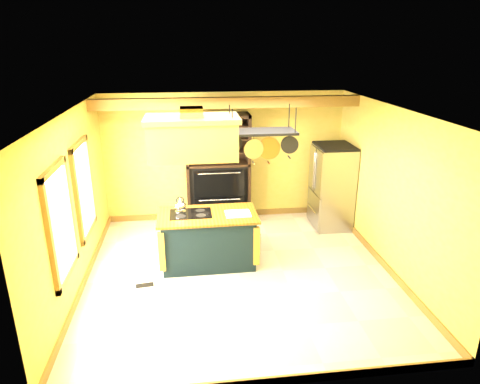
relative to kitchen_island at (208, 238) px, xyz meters
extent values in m
plane|color=beige|center=(0.49, -0.43, -0.47)|extent=(5.00, 5.00, 0.00)
plane|color=white|center=(0.49, -0.43, 2.23)|extent=(5.00, 5.00, 0.00)
cube|color=gold|center=(0.49, 2.07, 0.88)|extent=(5.00, 0.02, 2.70)
cube|color=gold|center=(0.49, -2.93, 0.88)|extent=(5.00, 0.02, 2.70)
cube|color=gold|center=(-2.01, -0.43, 0.88)|extent=(0.02, 5.00, 2.70)
cube|color=gold|center=(2.99, -0.43, 0.88)|extent=(0.02, 5.00, 2.70)
cube|color=olive|center=(0.49, 1.27, 2.12)|extent=(5.00, 0.15, 0.20)
cube|color=olive|center=(-1.98, -1.23, 0.93)|extent=(0.06, 1.06, 1.56)
cube|color=white|center=(-1.96, -1.23, 0.93)|extent=(0.02, 0.85, 1.34)
cube|color=olive|center=(-1.98, 0.17, 0.93)|extent=(0.06, 1.06, 1.56)
cube|color=white|center=(-1.96, 0.17, 0.93)|extent=(0.02, 0.85, 1.34)
cube|color=black|center=(0.00, 0.00, -0.03)|extent=(1.54, 0.85, 0.88)
cube|color=brown|center=(0.00, 0.00, 0.43)|extent=(1.68, 0.94, 0.04)
cube|color=black|center=(-0.28, 0.04, 0.46)|extent=(0.70, 0.49, 0.01)
ellipsoid|color=silver|center=(-0.44, 0.15, 0.56)|extent=(0.20, 0.20, 0.16)
cube|color=white|center=(0.51, -0.07, 0.46)|extent=(0.42, 0.33, 0.02)
cube|color=gold|center=(-0.20, 0.00, 1.72)|extent=(1.38, 0.74, 0.58)
cube|color=olive|center=(-0.20, 0.00, 2.05)|extent=(1.46, 0.83, 0.08)
cube|color=gold|center=(-0.20, 0.00, 2.12)|extent=(0.35, 0.35, 0.22)
cube|color=black|center=(0.90, 0.00, 1.83)|extent=(1.09, 0.55, 0.04)
cylinder|color=black|center=(0.41, -0.22, 2.03)|extent=(0.02, 0.02, 0.40)
cylinder|color=black|center=(1.39, 0.22, 2.03)|extent=(0.02, 0.02, 0.40)
cylinder|color=black|center=(0.46, 0.11, 1.63)|extent=(0.28, 0.03, 0.28)
cylinder|color=silver|center=(0.76, -0.11, 1.58)|extent=(0.33, 0.04, 0.33)
cylinder|color=#B7612D|center=(1.05, 0.11, 1.53)|extent=(0.37, 0.03, 0.37)
cylinder|color=black|center=(1.34, -0.11, 1.63)|extent=(0.28, 0.04, 0.28)
cube|color=#93959B|center=(2.62, 1.31, 0.37)|extent=(0.70, 0.86, 1.68)
cube|color=#93959B|center=(2.25, 1.10, 0.74)|extent=(0.03, 0.41, 0.91)
cube|color=#93959B|center=(2.25, 1.53, 0.74)|extent=(0.03, 0.41, 0.91)
cube|color=#93959B|center=(2.25, 1.31, -0.08)|extent=(0.03, 0.82, 0.71)
cube|color=black|center=(2.62, 1.31, -0.44)|extent=(0.67, 0.82, 0.06)
cube|color=black|center=(0.32, 2.02, 0.68)|extent=(1.30, 0.06, 2.30)
cube|color=black|center=(-0.30, 1.78, 0.68)|extent=(0.06, 0.55, 2.30)
cube|color=black|center=(0.94, 1.78, 0.68)|extent=(0.06, 0.55, 2.30)
cube|color=black|center=(0.32, 1.78, 0.83)|extent=(1.30, 0.55, 0.05)
cube|color=black|center=(0.32, 1.81, 0.21)|extent=(1.18, 0.45, 1.24)
cube|color=black|center=(0.32, 1.48, 0.48)|extent=(1.01, 0.04, 0.55)
cube|color=black|center=(0.32, 1.48, -0.07)|extent=(1.01, 0.04, 0.50)
cube|color=black|center=(0.32, 1.78, 1.08)|extent=(1.18, 0.49, 0.02)
cube|color=black|center=(0.32, 1.78, 1.35)|extent=(1.18, 0.49, 0.02)
cube|color=black|center=(0.32, 1.78, 1.61)|extent=(1.18, 0.49, 0.03)
cylinder|color=white|center=(0.00, 1.73, 1.13)|extent=(0.22, 0.22, 0.07)
cylinder|color=teal|center=(0.67, 1.73, 1.45)|extent=(0.10, 0.10, 0.17)
cube|color=black|center=(-1.05, -0.61, -0.46)|extent=(0.29, 0.16, 0.01)
camera|label=1|loc=(-0.28, -6.65, 3.19)|focal=32.00mm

